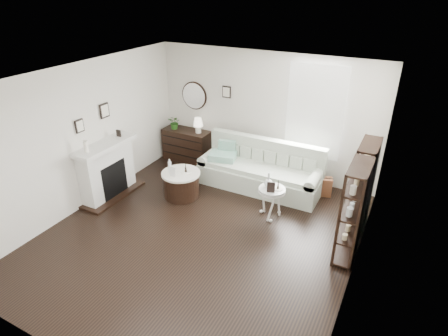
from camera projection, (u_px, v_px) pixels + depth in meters
The scene contains 18 objects.
room at pixel (297, 110), 7.61m from camera, with size 5.50×5.50×5.50m.
fireplace at pixel (108, 172), 7.45m from camera, with size 0.50×1.40×1.84m.
shelf_unit_far at pixel (363, 186), 6.40m from camera, with size 0.30×0.80×1.60m.
shelf_unit_near at pixel (352, 212), 5.69m from camera, with size 0.30×0.80×1.60m.
sofa at pixel (261, 172), 7.90m from camera, with size 2.56×0.89×0.99m.
quilt at pixel (223, 156), 8.03m from camera, with size 0.55×0.45×0.14m, color #2A9B75.
suitcase at pixel (317, 186), 7.64m from camera, with size 0.58×0.19×0.39m, color brown.
dresser at pixel (187, 145), 9.04m from camera, with size 1.15×0.49×0.76m.
table_lamp at pixel (198, 125), 8.65m from camera, with size 0.23×0.23×0.36m, color white, non-canonical shape.
potted_plant at pixel (175, 122), 8.88m from camera, with size 0.30×0.26×0.33m, color #235718.
drum_table at pixel (181, 184), 7.55m from camera, with size 0.77×0.77×0.54m.
pedestal_table at pixel (272, 191), 6.76m from camera, with size 0.50×0.50×0.60m.
eiffel_drum at pixel (186, 168), 7.39m from camera, with size 0.11×0.11×0.19m, color black, non-canonical shape.
bottle_drum at pixel (170, 166), 7.38m from camera, with size 0.07×0.07×0.29m, color silver.
card_frame_drum at pixel (173, 172), 7.26m from camera, with size 0.14×0.01×0.18m, color silver.
eiffel_ped at pixel (278, 185), 6.69m from camera, with size 0.10×0.10×0.17m, color black, non-canonical shape.
flask_ped at pixel (269, 180), 6.73m from camera, with size 0.16×0.16×0.29m, color silver, non-canonical shape.
card_frame_ped at pixel (271, 187), 6.59m from camera, with size 0.14×0.01×0.19m, color black.
Camera 1 is at (2.81, -4.48, 3.98)m, focal length 30.00 mm.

